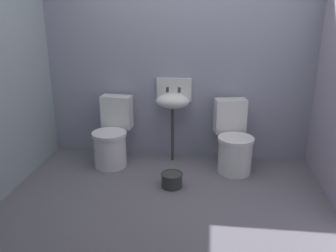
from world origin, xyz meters
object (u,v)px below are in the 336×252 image
Objects in this scene: toilet_right at (233,143)px; bucket at (172,180)px; toilet_left at (112,138)px; sink at (173,100)px.

toilet_right reaches higher than bucket.
toilet_left is 3.34× the size of bucket.
sink is 0.98m from bucket.
toilet_right is 3.34× the size of bucket.
toilet_right is at bearing -175.67° from toilet_left.
bucket is (0.06, -0.71, -0.67)m from sink.
sink is 4.23× the size of bucket.
toilet_left is 1.00× the size of toilet_right.
sink is (0.70, 0.19, 0.43)m from toilet_left.
sink reaches higher than bucket.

